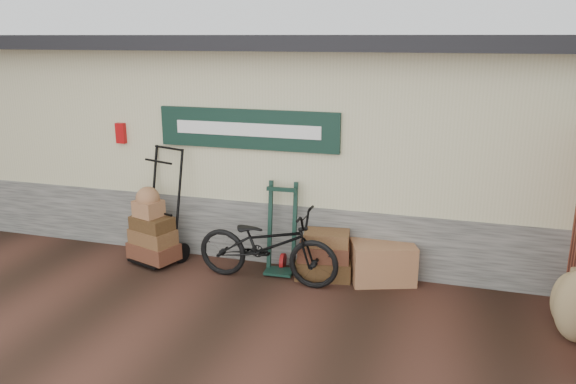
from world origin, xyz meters
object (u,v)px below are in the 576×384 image
object	(u,v)px
porter_trolley	(161,204)
green_barrow	(281,228)
wicker_hamper	(383,262)
bicycle	(267,241)
suitcase_stack	(324,254)

from	to	relation	value
porter_trolley	green_barrow	bearing A→B (deg)	20.98
wicker_hamper	bicycle	bearing A→B (deg)	-163.27
suitcase_stack	wicker_hamper	distance (m)	0.79
porter_trolley	wicker_hamper	size ratio (longest dim) A/B	2.06
green_barrow	bicycle	bearing A→B (deg)	-105.02
green_barrow	bicycle	xyz separation A→B (m)	(-0.08, -0.37, -0.06)
porter_trolley	suitcase_stack	distance (m)	2.46
green_barrow	suitcase_stack	world-z (taller)	green_barrow
bicycle	wicker_hamper	bearing A→B (deg)	-71.46
bicycle	porter_trolley	bearing A→B (deg)	82.46
porter_trolley	bicycle	world-z (taller)	porter_trolley
green_barrow	wicker_hamper	distance (m)	1.45
wicker_hamper	bicycle	size ratio (longest dim) A/B	0.42
porter_trolley	suitcase_stack	size ratio (longest dim) A/B	2.26
porter_trolley	green_barrow	world-z (taller)	porter_trolley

